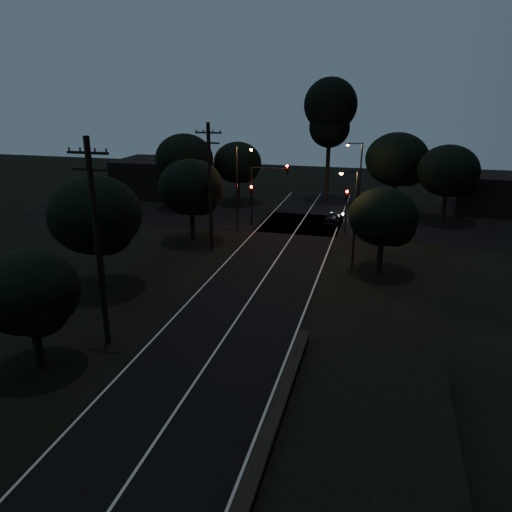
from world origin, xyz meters
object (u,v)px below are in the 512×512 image
Objects in this scene: utility_pole_far at (210,185)px; car at (334,218)px; utility_pole_mid at (97,242)px; streetlight_c at (353,213)px; signal_left at (252,198)px; streetlight_a at (239,183)px; streetlight_b at (358,177)px; signal_mast at (268,183)px; tall_pine at (330,112)px; signal_right at (346,203)px.

utility_pole_far is 2.90× the size of car.
streetlight_c is at bearing 51.74° from utility_pole_mid.
car is at bearing 20.37° from signal_left.
streetlight_a reaches higher than streetlight_c.
streetlight_a reaches higher than signal_left.
streetlight_b reaches higher than streetlight_c.
utility_pole_mid reaches higher than streetlight_b.
signal_mast is at bearing 0.13° from signal_left.
tall_pine is 15.65m from car.
signal_right is 1.13× the size of car.
tall_pine is 2.28× the size of signal_mast.
streetlight_b is (0.71, 4.01, 1.80)m from signal_right.
signal_mast is 13.28m from streetlight_c.
signal_right is at bearing 67.01° from utility_pole_mid.
utility_pole_mid reaches higher than signal_mast.
utility_pole_far reaches higher than signal_mast.
tall_pine is 26.14m from streetlight_c.
tall_pine reaches higher than signal_right.
signal_mast is 0.78× the size of streetlight_a.
signal_mast is 0.83× the size of streetlight_c.
utility_pole_far is at bearing -111.11° from signal_mast.
signal_right is 4.45m from streetlight_b.
signal_left is (1.40, 24.99, -2.90)m from utility_pole_mid.
utility_pole_far is (0.00, 17.00, -0.25)m from utility_pole_mid.
signal_right is at bearing 121.39° from car.
streetlight_b is at bearing 25.99° from signal_mast.
streetlight_a is 12.19m from streetlight_b.
utility_pole_mid is 29.81m from car.
tall_pine reaches higher than utility_pole_far.
signal_mast is 7.72m from car.
car is at bearing -152.09° from streetlight_b.
streetlight_a reaches higher than signal_right.
signal_mast is at bearing 179.97° from signal_right.
car is (-2.11, -1.12, -4.02)m from streetlight_b.
signal_left is (-5.60, -15.01, -7.44)m from tall_pine.
streetlight_b is (8.22, 4.01, 0.30)m from signal_mast.
car is (2.20, -12.12, -9.66)m from tall_pine.
car is (8.51, 4.88, -4.02)m from streetlight_a.
utility_pole_mid is at bearing -91.73° from streetlight_a.
utility_pole_far is 8.64m from signal_mast.
streetlight_a is 13.72m from streetlight_c.
utility_pole_far is at bearing -106.93° from tall_pine.
signal_mast is (-7.51, 0.00, 1.50)m from signal_right.
streetlight_b is 2.21× the size of car.
streetlight_a is at bearing 35.44° from car.
streetlight_c is (4.83, -25.00, -5.93)m from tall_pine.
streetlight_a and streetlight_b have the same top height.
streetlight_b is (11.31, 29.00, -1.10)m from utility_pole_mid.
signal_mast is at bearing 30.90° from car.
signal_left is 0.51× the size of streetlight_b.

